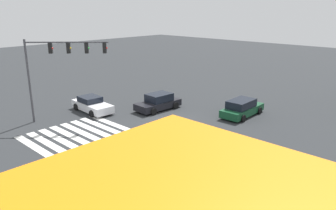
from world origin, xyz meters
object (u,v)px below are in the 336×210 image
(car_0, at_px, (92,105))
(car_3, at_px, (158,102))
(car_1, at_px, (119,170))
(traffic_signal_mast, at_px, (57,60))
(car_2, at_px, (242,108))
(pedestrian, at_px, (169,183))

(car_0, distance_m, car_3, 6.23)
(car_0, relative_size, car_1, 1.01)
(traffic_signal_mast, height_order, car_0, traffic_signal_mast)
(car_2, bearing_deg, car_0, 126.83)
(car_1, xyz_separation_m, pedestrian, (3.19, 0.66, 0.16))
(car_0, height_order, car_1, car_1)
(traffic_signal_mast, relative_size, car_1, 1.49)
(car_0, bearing_deg, car_3, 52.38)
(car_3, distance_m, pedestrian, 15.27)
(traffic_signal_mast, xyz_separation_m, car_1, (11.45, -3.00, -4.59))
(car_1, bearing_deg, car_0, 59.80)
(traffic_signal_mast, xyz_separation_m, car_2, (10.25, 11.90, -4.57))
(car_2, relative_size, pedestrian, 3.10)
(car_1, distance_m, pedestrian, 3.26)
(car_2, relative_size, car_3, 1.04)
(car_2, bearing_deg, pedestrian, -164.09)
(car_0, xyz_separation_m, car_1, (12.10, -6.37, 0.05))
(traffic_signal_mast, distance_m, car_2, 16.36)
(car_0, bearing_deg, car_2, 41.56)
(car_0, relative_size, car_3, 1.02)
(car_3, bearing_deg, car_0, -37.55)
(car_1, xyz_separation_m, car_3, (-8.00, 11.07, 0.02))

